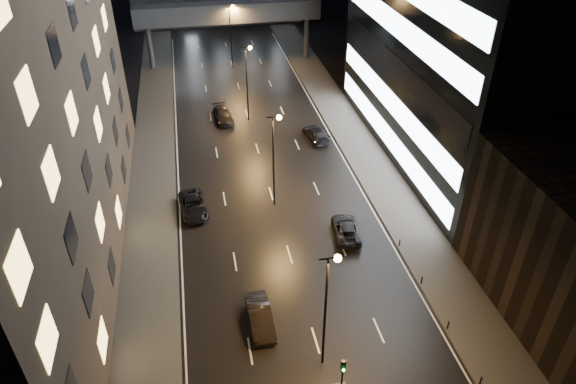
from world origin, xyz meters
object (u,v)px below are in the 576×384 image
at_px(car_away_c, 193,206).
at_px(car_away_d, 223,115).
at_px(car_toward_a, 346,229).
at_px(car_away_b, 260,317).
at_px(car_toward_b, 316,133).

distance_m(car_away_c, car_away_d, 20.74).
bearing_deg(car_toward_a, car_away_c, -17.53).
bearing_deg(car_away_b, car_away_d, 87.68).
relative_size(car_away_d, car_toward_b, 1.01).
bearing_deg(car_away_d, car_away_c, -110.34).
bearing_deg(car_away_b, car_toward_a, 42.19).
height_order(car_away_d, car_toward_b, car_away_d).
height_order(car_away_c, car_toward_a, car_away_c).
xyz_separation_m(car_away_c, car_toward_b, (15.91, 12.66, 0.00)).
bearing_deg(car_away_c, car_toward_a, -29.93).
bearing_deg(car_toward_a, car_toward_b, -87.65).
bearing_deg(car_toward_b, car_toward_a, 77.23).
xyz_separation_m(car_away_b, car_toward_b, (11.51, 28.59, -0.05)).
relative_size(car_away_b, car_away_c, 0.91).
height_order(car_away_b, car_away_c, car_away_b).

